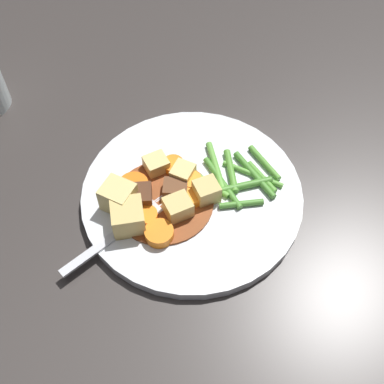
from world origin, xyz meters
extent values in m
plane|color=#383330|center=(0.00, 0.00, 0.00)|extent=(3.00, 3.00, 0.00)
cylinder|color=white|center=(0.00, 0.00, 0.01)|extent=(0.26, 0.26, 0.01)
cylinder|color=brown|center=(0.04, 0.01, 0.01)|extent=(0.12, 0.12, 0.00)
cylinder|color=orange|center=(0.02, -0.04, 0.02)|extent=(0.04, 0.04, 0.01)
cylinder|color=orange|center=(0.08, 0.00, 0.02)|extent=(0.04, 0.04, 0.01)
cylinder|color=orange|center=(0.07, -0.01, 0.02)|extent=(0.05, 0.05, 0.01)
cylinder|color=orange|center=(0.06, 0.03, 0.02)|extent=(0.03, 0.03, 0.01)
cylinder|color=orange|center=(0.00, -0.01, 0.02)|extent=(0.03, 0.03, 0.01)
cylinder|color=orange|center=(0.04, 0.06, 0.02)|extent=(0.04, 0.04, 0.01)
cylinder|color=orange|center=(0.00, 0.01, 0.02)|extent=(0.05, 0.05, 0.01)
cube|color=#DBBC6B|center=(0.02, 0.03, 0.03)|extent=(0.04, 0.03, 0.02)
cube|color=#DBBC6B|center=(0.08, 0.04, 0.03)|extent=(0.04, 0.04, 0.03)
cube|color=#E5CC7A|center=(0.09, 0.01, 0.03)|extent=(0.05, 0.05, 0.03)
cube|color=#DBBC6B|center=(-0.02, 0.01, 0.03)|extent=(0.03, 0.03, 0.03)
cube|color=#E5CC7A|center=(0.01, -0.02, 0.02)|extent=(0.03, 0.03, 0.02)
cube|color=#E5CC7A|center=(0.04, -0.04, 0.02)|extent=(0.03, 0.03, 0.02)
cube|color=brown|center=(0.02, 0.00, 0.02)|extent=(0.03, 0.03, 0.02)
cube|color=#4C2B19|center=(0.06, 0.01, 0.02)|extent=(0.03, 0.03, 0.02)
cylinder|color=#4C8E33|center=(-0.04, -0.01, 0.02)|extent=(0.04, 0.08, 0.01)
cylinder|color=#4C8E33|center=(-0.06, 0.02, 0.02)|extent=(0.05, 0.01, 0.01)
cylinder|color=#599E38|center=(-0.09, -0.03, 0.02)|extent=(0.03, 0.06, 0.01)
cylinder|color=#4C8E33|center=(-0.08, -0.02, 0.02)|extent=(0.04, 0.07, 0.01)
cylinder|color=#66AD42|center=(-0.02, -0.01, 0.02)|extent=(0.04, 0.05, 0.01)
cylinder|color=#66AD42|center=(-0.03, -0.03, 0.02)|extent=(0.02, 0.08, 0.01)
cylinder|color=#4C8E33|center=(-0.06, 0.00, 0.02)|extent=(0.07, 0.02, 0.01)
cylinder|color=#599E38|center=(-0.05, -0.02, 0.02)|extent=(0.01, 0.06, 0.01)
cylinder|color=#599E38|center=(-0.09, -0.01, 0.02)|extent=(0.03, 0.05, 0.01)
cylinder|color=#66AD42|center=(-0.08, -0.02, 0.02)|extent=(0.07, 0.05, 0.01)
cube|color=silver|center=(0.10, 0.06, 0.01)|extent=(0.10, 0.08, 0.00)
cube|color=silver|center=(0.05, 0.02, 0.01)|extent=(0.03, 0.03, 0.00)
cylinder|color=silver|center=(0.02, 0.01, 0.01)|extent=(0.04, 0.03, 0.00)
cylinder|color=silver|center=(0.02, 0.01, 0.01)|extent=(0.04, 0.03, 0.00)
cylinder|color=silver|center=(0.03, 0.00, 0.01)|extent=(0.04, 0.03, 0.00)
cylinder|color=silver|center=(0.03, 0.00, 0.01)|extent=(0.04, 0.03, 0.00)
camera|label=1|loc=(0.03, 0.34, 0.50)|focal=47.26mm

